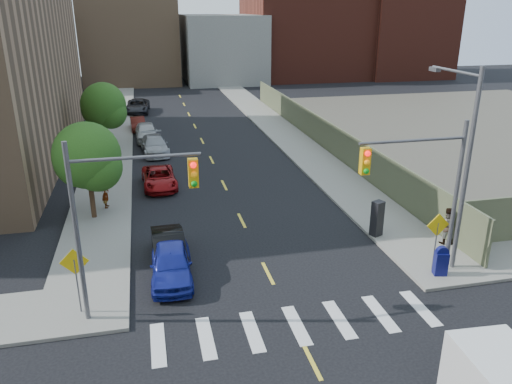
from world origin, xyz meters
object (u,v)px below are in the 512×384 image
parked_car_white (146,132)px  parked_car_grey (137,106)px  parked_car_silver (155,145)px  mailbox (441,261)px  payphone (377,218)px  pedestrian_east (446,226)px  parked_car_red (159,178)px  parked_car_black (169,248)px  parked_car_blue (171,263)px  pedestrian_west (105,194)px  parked_car_maroon (138,124)px

parked_car_white → parked_car_grey: 12.89m
parked_car_silver → parked_car_white: (-0.57, 4.40, 0.08)m
mailbox → payphone: payphone is taller
pedestrian_east → parked_car_red: bearing=-26.7°
parked_car_red → parked_car_white: 12.59m
parked_car_black → payphone: payphone is taller
parked_car_blue → parked_car_silver: parked_car_blue is taller
parked_car_silver → parked_car_red: bearing=-94.3°
parked_car_white → parked_car_red: bearing=-89.3°
parked_car_black → parked_car_white: 23.11m
mailbox → parked_car_blue: bearing=-179.2°
parked_car_silver → payphone: bearing=-64.6°
parked_car_black → parked_car_grey: 36.00m
mailbox → pedestrian_west: (-14.64, 11.33, 0.19)m
parked_car_white → parked_car_maroon: parked_car_white is taller
parked_car_white → pedestrian_east: (13.97, -24.47, 0.30)m
parked_car_silver → parked_car_white: bearing=93.1°
parked_car_silver → pedestrian_west: bearing=-109.8°
payphone → parked_car_silver: bearing=95.4°
parked_car_grey → parked_car_maroon: bearing=-85.6°
parked_car_black → parked_car_red: parked_car_black is taller
parked_car_red → parked_car_maroon: size_ratio=1.19×
parked_car_blue → parked_car_white: size_ratio=0.94×
pedestrian_west → parked_car_blue: bearing=-155.3°
parked_car_white → parked_car_maroon: 4.23m
parked_car_blue → parked_car_black: size_ratio=1.05×
pedestrian_west → pedestrian_east: 18.69m
parked_car_blue → parked_car_red: 12.13m
parked_car_grey → payphone: (11.80, -35.74, 0.33)m
parked_car_black → pedestrian_east: (13.40, -1.37, 0.40)m
mailbox → pedestrian_west: 18.51m
parked_car_black → mailbox: size_ratio=3.09×
parked_car_blue → pedestrian_east: size_ratio=2.32×
parked_car_maroon → parked_car_grey: (0.00, 8.71, 0.11)m
parked_car_silver → pedestrian_east: bearing=-60.5°
parked_car_maroon → mailbox: (12.75, -31.36, 0.17)m
parked_car_silver → payphone: size_ratio=2.64×
parked_car_red → parked_car_blue: bearing=-92.3°
parked_car_red → parked_car_white: parked_car_white is taller
parked_car_grey → pedestrian_west: 28.81m
parked_car_black → parked_car_maroon: size_ratio=1.09×
parked_car_grey → payphone: payphone is taller
pedestrian_west → pedestrian_east: (16.59, -8.60, 0.09)m
parked_car_silver → parked_car_grey: size_ratio=0.91×
parked_car_red → parked_car_white: bearing=90.2°
parked_car_blue → parked_car_red: parked_car_blue is taller
parked_car_silver → mailbox: bearing=-67.6°
pedestrian_west → parked_car_white: bearing=-4.5°
parked_car_blue → payphone: (10.50, 1.85, 0.33)m
parked_car_silver → payphone: 21.24m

